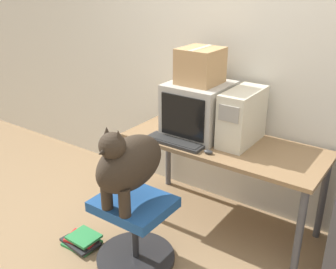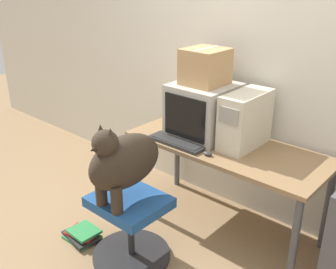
# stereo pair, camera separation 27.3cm
# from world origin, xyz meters

# --- Properties ---
(ground_plane) EXTENTS (12.00, 12.00, 0.00)m
(ground_plane) POSITION_xyz_m (0.00, 0.00, 0.00)
(ground_plane) COLOR #937551
(wall_back) EXTENTS (8.00, 0.05, 2.60)m
(wall_back) POSITION_xyz_m (0.00, 0.70, 1.30)
(wall_back) COLOR silver
(wall_back) RESTS_ON ground_plane
(desk) EXTENTS (1.49, 0.64, 0.71)m
(desk) POSITION_xyz_m (0.00, 0.32, 0.62)
(desk) COLOR olive
(desk) RESTS_ON ground_plane
(crt_monitor) EXTENTS (0.44, 0.46, 0.40)m
(crt_monitor) POSITION_xyz_m (-0.25, 0.36, 0.91)
(crt_monitor) COLOR #B7B2A8
(crt_monitor) RESTS_ON desk
(pc_tower) EXTENTS (0.20, 0.45, 0.40)m
(pc_tower) POSITION_xyz_m (0.10, 0.39, 0.91)
(pc_tower) COLOR beige
(pc_tower) RESTS_ON desk
(keyboard) EXTENTS (0.46, 0.15, 0.03)m
(keyboard) POSITION_xyz_m (-0.29, 0.09, 0.72)
(keyboard) COLOR #2D2D2D
(keyboard) RESTS_ON desk
(computer_mouse) EXTENTS (0.07, 0.04, 0.03)m
(computer_mouse) POSITION_xyz_m (-0.00, 0.08, 0.72)
(computer_mouse) COLOR #333333
(computer_mouse) RESTS_ON desk
(office_chair) EXTENTS (0.55, 0.55, 0.49)m
(office_chair) POSITION_xyz_m (-0.26, -0.42, 0.25)
(office_chair) COLOR #262628
(office_chair) RESTS_ON ground_plane
(dog) EXTENTS (0.27, 0.55, 0.56)m
(dog) POSITION_xyz_m (-0.26, -0.46, 0.78)
(dog) COLOR #33281E
(dog) RESTS_ON office_chair
(cardboard_box) EXTENTS (0.28, 0.30, 0.26)m
(cardboard_box) POSITION_xyz_m (-0.25, 0.36, 1.24)
(cardboard_box) COLOR tan
(cardboard_box) RESTS_ON crt_monitor
(book_stack_floor) EXTENTS (0.30, 0.22, 0.08)m
(book_stack_floor) POSITION_xyz_m (-0.70, -0.52, 0.04)
(book_stack_floor) COLOR #2D8C47
(book_stack_floor) RESTS_ON ground_plane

